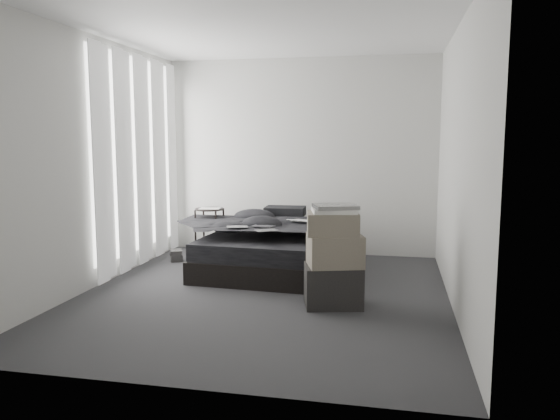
% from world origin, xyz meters
% --- Properties ---
extents(floor, '(3.60, 4.20, 0.01)m').
position_xyz_m(floor, '(0.00, 0.00, 0.00)').
color(floor, '#2D2D2F').
rests_on(floor, ground).
extents(ceiling, '(3.60, 4.20, 0.01)m').
position_xyz_m(ceiling, '(0.00, 0.00, 2.60)').
color(ceiling, white).
rests_on(ceiling, ground).
extents(wall_back, '(3.60, 0.01, 2.60)m').
position_xyz_m(wall_back, '(0.00, 2.10, 1.30)').
color(wall_back, beige).
rests_on(wall_back, ground).
extents(wall_front, '(3.60, 0.01, 2.60)m').
position_xyz_m(wall_front, '(0.00, -2.10, 1.30)').
color(wall_front, beige).
rests_on(wall_front, ground).
extents(wall_left, '(0.01, 4.20, 2.60)m').
position_xyz_m(wall_left, '(-1.80, 0.00, 1.30)').
color(wall_left, beige).
rests_on(wall_left, ground).
extents(wall_right, '(0.01, 4.20, 2.60)m').
position_xyz_m(wall_right, '(1.80, 0.00, 1.30)').
color(wall_right, beige).
rests_on(wall_right, ground).
extents(window_left, '(0.02, 2.00, 2.30)m').
position_xyz_m(window_left, '(-1.78, 0.90, 1.35)').
color(window_left, white).
rests_on(window_left, wall_left).
extents(curtain_left, '(0.06, 2.12, 2.48)m').
position_xyz_m(curtain_left, '(-1.73, 0.90, 1.28)').
color(curtain_left, white).
rests_on(curtain_left, wall_left).
extents(bed, '(1.47, 1.88, 0.24)m').
position_xyz_m(bed, '(-0.18, 1.02, 0.12)').
color(bed, black).
rests_on(bed, floor).
extents(mattress, '(1.42, 1.82, 0.19)m').
position_xyz_m(mattress, '(-0.18, 1.02, 0.34)').
color(mattress, black).
rests_on(mattress, bed).
extents(duvet, '(1.42, 1.62, 0.21)m').
position_xyz_m(duvet, '(-0.18, 0.98, 0.54)').
color(duvet, black).
rests_on(duvet, mattress).
extents(pillow_lower, '(0.56, 0.40, 0.12)m').
position_xyz_m(pillow_lower, '(-0.18, 1.72, 0.50)').
color(pillow_lower, black).
rests_on(pillow_lower, mattress).
extents(pillow_upper, '(0.52, 0.37, 0.11)m').
position_xyz_m(pillow_upper, '(-0.12, 1.70, 0.62)').
color(pillow_upper, black).
rests_on(pillow_upper, pillow_lower).
extents(laptop, '(0.34, 0.28, 0.02)m').
position_xyz_m(laptop, '(0.15, 1.04, 0.66)').
color(laptop, silver).
rests_on(laptop, duvet).
extents(comic_a, '(0.26, 0.21, 0.01)m').
position_xyz_m(comic_a, '(-0.43, 0.55, 0.65)').
color(comic_a, black).
rests_on(comic_a, duvet).
extents(comic_b, '(0.26, 0.20, 0.01)m').
position_xyz_m(comic_b, '(-0.16, 0.67, 0.65)').
color(comic_b, black).
rests_on(comic_b, duvet).
extents(comic_c, '(0.27, 0.24, 0.01)m').
position_xyz_m(comic_c, '(-0.06, 0.40, 0.66)').
color(comic_c, black).
rests_on(comic_c, duvet).
extents(side_stand, '(0.37, 0.37, 0.66)m').
position_xyz_m(side_stand, '(-1.03, 1.36, 0.33)').
color(side_stand, black).
rests_on(side_stand, floor).
extents(papers, '(0.28, 0.22, 0.01)m').
position_xyz_m(papers, '(-1.02, 1.35, 0.67)').
color(papers, white).
rests_on(papers, side_stand).
extents(floor_books, '(0.20, 0.24, 0.14)m').
position_xyz_m(floor_books, '(-1.45, 1.25, 0.07)').
color(floor_books, black).
rests_on(floor_books, floor).
extents(box_lower, '(0.60, 0.51, 0.38)m').
position_xyz_m(box_lower, '(0.72, -0.21, 0.19)').
color(box_lower, black).
rests_on(box_lower, floor).
extents(box_mid, '(0.57, 0.51, 0.29)m').
position_xyz_m(box_mid, '(0.73, -0.22, 0.53)').
color(box_mid, '#696053').
rests_on(box_mid, box_lower).
extents(box_upper, '(0.52, 0.45, 0.20)m').
position_xyz_m(box_upper, '(0.70, -0.21, 0.77)').
color(box_upper, '#696053').
rests_on(box_upper, box_mid).
extents(art_book_white, '(0.45, 0.40, 0.04)m').
position_xyz_m(art_book_white, '(0.72, -0.21, 0.90)').
color(art_book_white, silver).
rests_on(art_book_white, box_upper).
extents(art_book_snake, '(0.46, 0.41, 0.04)m').
position_xyz_m(art_book_snake, '(0.73, -0.22, 0.93)').
color(art_book_snake, silver).
rests_on(art_book_snake, art_book_white).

